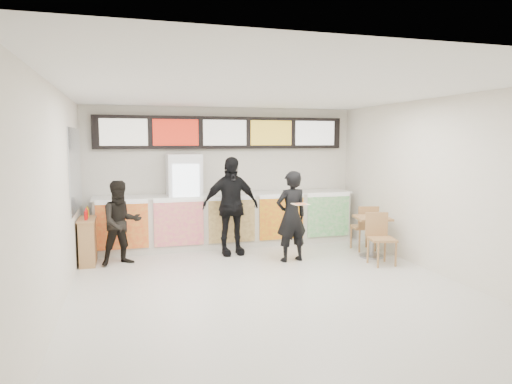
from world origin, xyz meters
name	(u,v)px	position (x,y,z in m)	size (l,w,h in m)	color
floor	(272,290)	(0.00, 0.00, 0.00)	(7.00, 7.00, 0.00)	beige
ceiling	(273,91)	(0.00, 0.00, 3.00)	(7.00, 7.00, 0.00)	white
wall_back	(224,176)	(0.00, 3.50, 1.50)	(6.00, 6.00, 0.00)	silver
wall_left	(56,200)	(-3.00, 0.00, 1.50)	(7.00, 7.00, 0.00)	silver
wall_right	(443,187)	(3.00, 0.00, 1.50)	(7.00, 7.00, 0.00)	silver
service_counter	(228,220)	(0.00, 3.09, 0.57)	(5.56, 0.77, 1.14)	silver
menu_board	(224,133)	(0.00, 3.41, 2.45)	(5.50, 0.14, 0.70)	black
drinks_fridge	(184,202)	(-0.93, 3.11, 1.00)	(0.70, 0.67, 2.00)	white
mirror_panel	(75,170)	(-2.99, 2.45, 1.75)	(0.01, 2.00, 1.50)	#B2B7BF
customer_main	(291,216)	(0.87, 1.52, 0.86)	(0.63, 0.41, 1.72)	black
customer_left	(121,223)	(-2.22, 2.16, 0.78)	(0.76, 0.59, 1.55)	black
customer_mid	(231,206)	(-0.11, 2.35, 0.98)	(1.15, 0.48, 1.96)	black
pizza_slice	(300,204)	(0.87, 1.07, 1.16)	(0.36, 0.36, 0.02)	beige
cafe_table	(372,229)	(2.50, 1.37, 0.55)	(0.79, 1.67, 0.95)	#A3774A
condiment_ledge	(88,241)	(-2.82, 2.36, 0.44)	(0.31, 0.76, 1.02)	#A3774A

